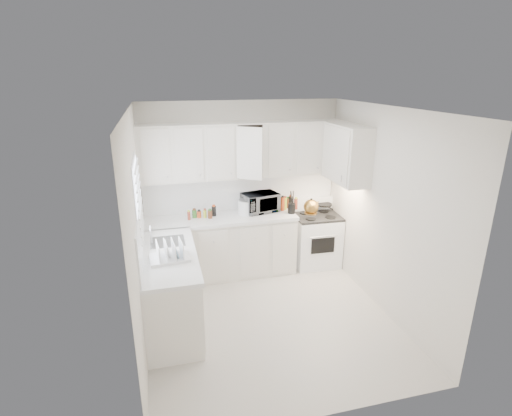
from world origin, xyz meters
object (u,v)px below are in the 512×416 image
object	(u,v)px
tea_kettle	(311,206)
rice_cooker	(247,206)
microwave	(260,200)
dish_rack	(169,250)
stove	(316,233)
utensil_crock	(292,202)

from	to	relation	value
tea_kettle	rice_cooker	size ratio (longest dim) A/B	1.11
microwave	dish_rack	xyz separation A→B (m)	(-1.43, -1.35, -0.06)
stove	tea_kettle	size ratio (longest dim) A/B	3.85
stove	utensil_crock	world-z (taller)	utensil_crock
stove	utensil_crock	distance (m)	0.76
stove	rice_cooker	bearing A→B (deg)	178.92
tea_kettle	rice_cooker	bearing A→B (deg)	152.49
tea_kettle	utensil_crock	world-z (taller)	utensil_crock
dish_rack	rice_cooker	bearing A→B (deg)	41.31
utensil_crock	dish_rack	world-z (taller)	utensil_crock
tea_kettle	utensil_crock	size ratio (longest dim) A/B	0.77
tea_kettle	stove	bearing A→B (deg)	27.01
microwave	tea_kettle	bearing A→B (deg)	-33.64
dish_rack	stove	bearing A→B (deg)	22.10
utensil_crock	dish_rack	xyz separation A→B (m)	(-1.87, -1.15, -0.06)
tea_kettle	dish_rack	size ratio (longest dim) A/B	0.64
utensil_crock	tea_kettle	bearing A→B (deg)	-13.94
stove	tea_kettle	world-z (taller)	tea_kettle
stove	rice_cooker	size ratio (longest dim) A/B	4.28
stove	dish_rack	world-z (taller)	dish_rack
rice_cooker	microwave	bearing A→B (deg)	20.42
microwave	rice_cooker	xyz separation A→B (m)	(-0.22, -0.05, -0.05)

